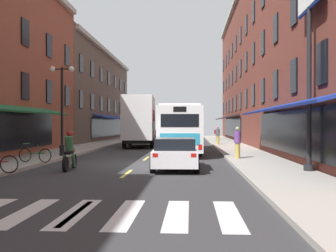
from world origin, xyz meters
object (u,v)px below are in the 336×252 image
(bicycle_mid, at_px, (35,155))
(street_lamp_twin, at_px, (62,106))
(pedestrian_mid, at_px, (237,142))
(pedestrian_near, at_px, (218,135))
(motorcycle_rider, at_px, (70,153))
(transit_bus, at_px, (180,129))
(box_truck, at_px, (140,122))
(sedan_near, at_px, (175,153))
(billboard_sign, at_px, (309,15))
(sedan_mid, at_px, (151,136))

(bicycle_mid, xyz_separation_m, street_lamp_twin, (-0.04, 3.81, 2.47))
(bicycle_mid, xyz_separation_m, pedestrian_mid, (9.76, 2.67, 0.49))
(pedestrian_near, bearing_deg, motorcycle_rider, 24.16)
(bicycle_mid, bearing_deg, motorcycle_rider, -37.43)
(transit_bus, relative_size, motorcycle_rider, 5.60)
(box_truck, relative_size, bicycle_mid, 4.24)
(transit_bus, bearing_deg, box_truck, 122.83)
(sedan_near, bearing_deg, billboard_sign, -14.99)
(sedan_mid, height_order, motorcycle_rider, motorcycle_rider)
(sedan_near, xyz_separation_m, bicycle_mid, (-6.63, 1.07, -0.18))
(street_lamp_twin, bearing_deg, bicycle_mid, -89.39)
(transit_bus, xyz_separation_m, pedestrian_near, (3.15, 7.66, -0.65))
(transit_bus, height_order, sedan_near, transit_bus)
(box_truck, bearing_deg, street_lamp_twin, -106.45)
(sedan_mid, xyz_separation_m, pedestrian_mid, (6.70, -20.32, 0.31))
(pedestrian_mid, bearing_deg, bicycle_mid, -130.97)
(sedan_near, distance_m, sedan_mid, 24.32)
(transit_bus, bearing_deg, bicycle_mid, -126.92)
(box_truck, distance_m, pedestrian_mid, 13.40)
(transit_bus, bearing_deg, pedestrian_near, 67.67)
(sedan_near, xyz_separation_m, pedestrian_mid, (3.13, 3.74, 0.31))
(sedan_mid, bearing_deg, street_lamp_twin, -99.18)
(pedestrian_mid, bearing_deg, sedan_mid, 141.98)
(bicycle_mid, xyz_separation_m, pedestrian_near, (9.70, 16.38, 0.48))
(transit_bus, height_order, street_lamp_twin, street_lamp_twin)
(transit_bus, relative_size, sedan_mid, 2.50)
(billboard_sign, height_order, pedestrian_near, billboard_sign)
(transit_bus, bearing_deg, street_lamp_twin, -143.34)
(box_truck, distance_m, pedestrian_near, 7.12)
(billboard_sign, distance_m, sedan_mid, 27.49)
(motorcycle_rider, distance_m, street_lamp_twin, 6.37)
(billboard_sign, relative_size, motorcycle_rider, 3.83)
(billboard_sign, height_order, sedan_near, billboard_sign)
(bicycle_mid, bearing_deg, box_truck, 77.97)
(pedestrian_mid, bearing_deg, motorcycle_rider, -116.23)
(billboard_sign, bearing_deg, bicycle_mid, 168.25)
(billboard_sign, xyz_separation_m, motorcycle_rider, (-9.64, 0.77, -5.44))
(sedan_mid, bearing_deg, pedestrian_mid, -71.75)
(billboard_sign, height_order, bicycle_mid, billboard_sign)
(sedan_near, height_order, motorcycle_rider, motorcycle_rider)
(street_lamp_twin, bearing_deg, transit_bus, 36.66)
(motorcycle_rider, relative_size, pedestrian_near, 1.30)
(pedestrian_near, height_order, street_lamp_twin, street_lamp_twin)
(sedan_near, bearing_deg, motorcycle_rider, -171.92)
(box_truck, xyz_separation_m, sedan_mid, (0.04, 8.80, -1.46))
(transit_bus, xyz_separation_m, bicycle_mid, (-6.55, -8.72, -1.13))
(billboard_sign, xyz_separation_m, sedan_mid, (-8.80, 25.46, -5.47))
(transit_bus, xyz_separation_m, box_truck, (-3.53, 5.47, 0.51))
(sedan_mid, relative_size, bicycle_mid, 2.75)
(billboard_sign, distance_m, box_truck, 19.28)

